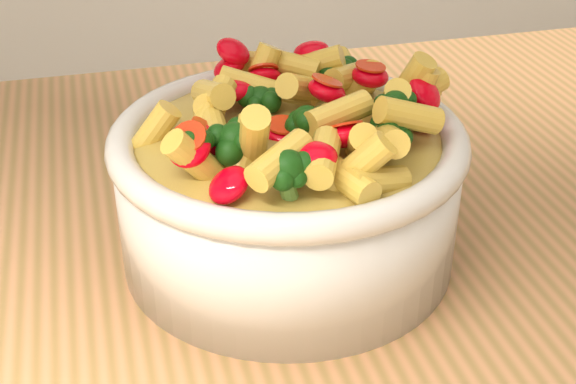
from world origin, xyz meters
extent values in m
cube|color=#BC7E50|center=(0.00, 0.00, 0.88)|extent=(1.20, 0.80, 0.04)
cylinder|color=silver|center=(-0.03, 0.03, 0.94)|extent=(0.22, 0.22, 0.09)
ellipsoid|color=silver|center=(-0.03, 0.03, 0.92)|extent=(0.20, 0.20, 0.03)
torus|color=silver|center=(-0.03, 0.03, 0.99)|extent=(0.23, 0.23, 0.02)
ellipsoid|color=gold|center=(-0.03, 0.03, 0.99)|extent=(0.20, 0.20, 0.02)
camera|label=1|loc=(-0.14, -0.41, 1.22)|focal=50.00mm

